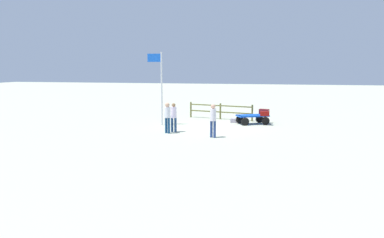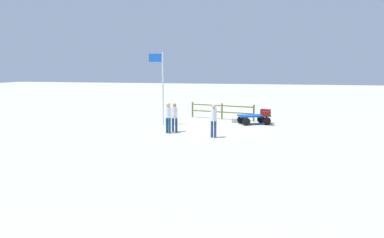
{
  "view_description": "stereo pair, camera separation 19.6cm",
  "coord_description": "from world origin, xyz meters",
  "views": [
    {
      "loc": [
        -3.89,
        22.72,
        3.69
      ],
      "look_at": [
        -0.11,
        6.0,
        1.33
      ],
      "focal_mm": 35.36,
      "sensor_mm": 36.0,
      "label": 1
    },
    {
      "loc": [
        -4.08,
        22.67,
        3.69
      ],
      "look_at": [
        -0.11,
        6.0,
        1.33
      ],
      "focal_mm": 35.36,
      "sensor_mm": 36.0,
      "label": 2
    }
  ],
  "objects": [
    {
      "name": "flagpole",
      "position": [
        3.36,
        -0.19,
        2.74
      ],
      "size": [
        0.96,
        0.1,
        4.62
      ],
      "color": "silver",
      "rests_on": "ground"
    },
    {
      "name": "wooden_fence",
      "position": [
        0.03,
        -3.77,
        0.66
      ],
      "size": [
        4.69,
        1.25,
        1.13
      ],
      "color": "brown",
      "rests_on": "ground"
    },
    {
      "name": "luggage_cart",
      "position": [
        -2.35,
        -1.86,
        0.44
      ],
      "size": [
        2.21,
        1.83,
        0.61
      ],
      "color": "blue",
      "rests_on": "ground"
    },
    {
      "name": "suitcase_dark",
      "position": [
        -1.17,
        -2.22,
        0.14
      ],
      "size": [
        0.52,
        0.41,
        0.28
      ],
      "color": "gray",
      "rests_on": "ground"
    },
    {
      "name": "worker_trailing",
      "position": [
        1.83,
        2.16,
        0.96
      ],
      "size": [
        0.34,
        0.33,
        1.66
      ],
      "color": "navy",
      "rests_on": "ground"
    },
    {
      "name": "suitcase_tan",
      "position": [
        -3.15,
        -1.59,
        0.75
      ],
      "size": [
        0.57,
        0.38,
        0.28
      ],
      "color": "maroon",
      "rests_on": "luggage_cart"
    },
    {
      "name": "worker_supervisor",
      "position": [
        2.06,
        2.64,
        1.03
      ],
      "size": [
        0.46,
        0.46,
        1.73
      ],
      "color": "navy",
      "rests_on": "ground"
    },
    {
      "name": "worker_lead",
      "position": [
        -0.64,
        3.36,
        1.03
      ],
      "size": [
        0.41,
        0.41,
        1.77
      ],
      "color": "navy",
      "rests_on": "ground"
    },
    {
      "name": "suitcase_navy",
      "position": [
        -3.07,
        -2.52,
        0.77
      ],
      "size": [
        0.69,
        0.5,
        0.32
      ],
      "color": "maroon",
      "rests_on": "luggage_cart"
    },
    {
      "name": "ground_plane",
      "position": [
        0.0,
        0.0,
        0.0
      ],
      "size": [
        120.0,
        120.0,
        0.0
      ],
      "primitive_type": "plane",
      "color": "#ABB198"
    }
  ]
}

